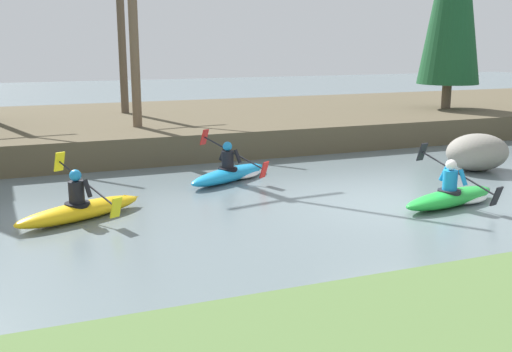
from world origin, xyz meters
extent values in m
plane|color=slate|center=(0.00, 0.00, 0.00)|extent=(90.00, 90.00, 0.00)
cube|color=brown|center=(0.00, 10.80, 0.42)|extent=(44.00, 10.20, 0.83)
cylinder|color=brown|center=(8.43, 8.74, 1.31)|extent=(0.36, 0.36, 0.96)
cylinder|color=brown|center=(-3.81, 8.04, 3.68)|extent=(0.28, 0.28, 5.69)
cylinder|color=brown|center=(-3.53, 11.90, 3.00)|extent=(0.28, 0.28, 4.34)
ellipsoid|color=green|center=(1.14, -0.52, 0.17)|extent=(2.77, 1.22, 0.34)
cone|color=green|center=(2.35, -0.23, 0.19)|extent=(0.39, 0.28, 0.20)
cylinder|color=black|center=(1.09, -0.53, 0.31)|extent=(0.58, 0.58, 0.08)
cylinder|color=#1984CC|center=(1.09, -0.53, 0.56)|extent=(0.36, 0.36, 0.42)
sphere|color=white|center=(1.09, -0.53, 0.89)|extent=(0.28, 0.28, 0.23)
cylinder|color=#1984CC|center=(1.13, -0.27, 0.65)|extent=(0.14, 0.24, 0.35)
cylinder|color=#1984CC|center=(1.25, -0.74, 0.65)|extent=(0.14, 0.24, 0.35)
cylinder|color=black|center=(1.32, -0.48, 0.69)|extent=(0.49, 1.87, 0.65)
cube|color=black|center=(1.09, 0.45, 1.00)|extent=(0.23, 0.20, 0.41)
cube|color=black|center=(1.54, -1.40, 0.38)|extent=(0.23, 0.20, 0.41)
ellipsoid|color=white|center=(1.68, -0.39, 0.09)|extent=(1.23, 0.94, 0.18)
ellipsoid|color=#1993D6|center=(-2.45, 3.37, 0.17)|extent=(2.61, 1.93, 0.34)
cone|color=#1993D6|center=(-1.40, 4.02, 0.19)|extent=(0.40, 0.35, 0.20)
cylinder|color=black|center=(-2.50, 3.34, 0.31)|extent=(0.66, 0.66, 0.08)
cylinder|color=black|center=(-2.50, 3.34, 0.56)|extent=(0.41, 0.41, 0.42)
sphere|color=#1E89D1|center=(-2.50, 3.34, 0.89)|extent=(0.32, 0.32, 0.23)
cylinder|color=black|center=(-2.54, 3.60, 0.65)|extent=(0.19, 0.24, 0.35)
cylinder|color=black|center=(-2.29, 3.19, 0.65)|extent=(0.19, 0.24, 0.35)
cylinder|color=black|center=(-2.30, 3.46, 0.69)|extent=(1.03, 1.65, 0.65)
cube|color=red|center=(-2.80, 4.27, 1.00)|extent=(0.25, 0.24, 0.41)
cube|color=red|center=(-1.80, 2.66, 0.38)|extent=(0.25, 0.24, 0.41)
ellipsoid|color=white|center=(-1.99, 3.66, 0.09)|extent=(1.30, 1.17, 0.18)
ellipsoid|color=yellow|center=(-6.23, 1.34, 0.17)|extent=(2.68, 1.74, 0.34)
cone|color=yellow|center=(-5.12, 1.89, 0.19)|extent=(0.40, 0.34, 0.20)
cylinder|color=black|center=(-6.28, 1.32, 0.31)|extent=(0.64, 0.64, 0.08)
cylinder|color=black|center=(-6.28, 1.32, 0.56)|extent=(0.40, 0.40, 0.42)
sphere|color=#1E89D1|center=(-6.28, 1.32, 0.89)|extent=(0.31, 0.31, 0.23)
cylinder|color=black|center=(-6.30, 1.58, 0.65)|extent=(0.18, 0.24, 0.35)
cylinder|color=black|center=(-6.08, 1.15, 0.65)|extent=(0.18, 0.24, 0.35)
cylinder|color=black|center=(-6.07, 1.42, 0.69)|extent=(0.89, 1.73, 0.65)
cube|color=yellow|center=(-6.50, 2.27, 1.00)|extent=(0.25, 0.23, 0.41)
cube|color=yellow|center=(-5.65, 0.57, 0.38)|extent=(0.25, 0.23, 0.41)
ellipsoid|color=gray|center=(4.18, 2.13, 0.50)|extent=(1.76, 1.38, 0.99)
camera|label=1|loc=(-7.19, -10.36, 3.39)|focal=42.00mm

